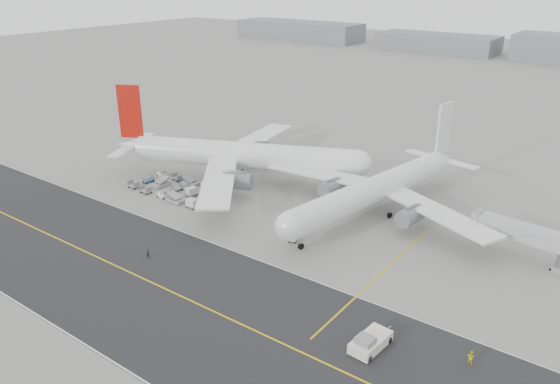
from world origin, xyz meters
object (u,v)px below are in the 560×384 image
Objects in this scene: pushback_tug at (370,342)px; ground_crew_b at (471,357)px; airliner_a at (239,155)px; airliner_b at (377,189)px; jet_bridge at (521,234)px; ground_crew_a at (148,254)px.

pushback_tug reaches higher than ground_crew_b.
airliner_b is (35.15, 1.55, -0.65)m from airliner_a.
airliner_b is 6.40× the size of pushback_tug.
airliner_a is at bearing -167.66° from airliner_b.
pushback_tug is 0.50× the size of jet_bridge.
airliner_b is 28.91× the size of ground_crew_b.
pushback_tug is at bearing 42.03° from ground_crew_b.
pushback_tug is 42.43m from ground_crew_a.
airliner_b is 28.23m from jet_bridge.
airliner_b is 32.94× the size of ground_crew_a.
pushback_tug reaches higher than ground_crew_a.
jet_bridge is (9.09, 37.51, 3.44)m from pushback_tug.
pushback_tug is (19.07, -39.16, -4.51)m from airliner_b.
ground_crew_a is at bearing 25.39° from ground_crew_b.
jet_bridge reaches higher than ground_crew_b.
ground_crew_a is (11.80, -38.52, -5.32)m from airliner_a.
jet_bridge is at bearing -66.13° from ground_crew_b.
airliner_b reaches higher than ground_crew_a.
jet_bridge is at bearing 81.21° from pushback_tug.
ground_crew_a is at bearing -110.41° from airliner_b.
jet_bridge is 8.95× the size of ground_crew_b.
ground_crew_b is at bearing -38.21° from airliner_b.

